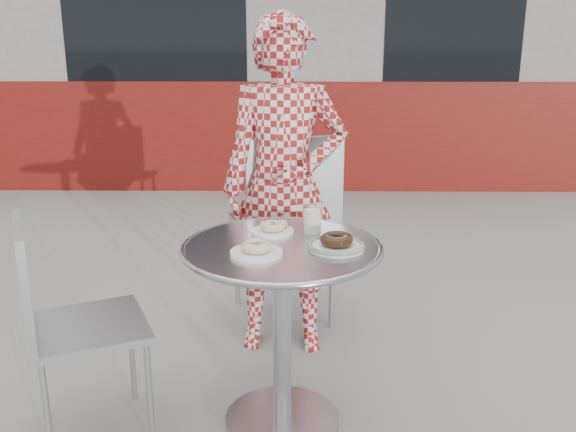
{
  "coord_description": "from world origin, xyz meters",
  "views": [
    {
      "loc": [
        0.03,
        -2.19,
        1.48
      ],
      "look_at": [
        0.0,
        0.09,
        0.8
      ],
      "focal_mm": 40.0,
      "sensor_mm": 36.0,
      "label": 1
    }
  ],
  "objects_px": {
    "bistro_table": "(282,292)",
    "seated_person": "(284,188)",
    "plate_near": "(256,250)",
    "plate_checker": "(336,244)",
    "chair_left": "(88,370)",
    "plate_far": "(273,228)",
    "chair_far": "(283,262)",
    "milk_cup": "(312,220)"
  },
  "relations": [
    {
      "from": "bistro_table",
      "to": "plate_checker",
      "type": "height_order",
      "value": "plate_checker"
    },
    {
      "from": "chair_far",
      "to": "plate_checker",
      "type": "xyz_separation_m",
      "value": [
        0.21,
        -0.98,
        0.44
      ]
    },
    {
      "from": "seated_person",
      "to": "milk_cup",
      "type": "xyz_separation_m",
      "value": [
        0.11,
        -0.52,
        0.01
      ]
    },
    {
      "from": "chair_left",
      "to": "plate_near",
      "type": "distance_m",
      "value": 0.79
    },
    {
      "from": "plate_near",
      "to": "milk_cup",
      "type": "height_order",
      "value": "milk_cup"
    },
    {
      "from": "bistro_table",
      "to": "plate_near",
      "type": "xyz_separation_m",
      "value": [
        -0.09,
        -0.1,
        0.19
      ]
    },
    {
      "from": "chair_far",
      "to": "plate_near",
      "type": "distance_m",
      "value": 1.14
    },
    {
      "from": "chair_left",
      "to": "seated_person",
      "type": "height_order",
      "value": "seated_person"
    },
    {
      "from": "plate_checker",
      "to": "milk_cup",
      "type": "bearing_deg",
      "value": 114.33
    },
    {
      "from": "milk_cup",
      "to": "plate_near",
      "type": "bearing_deg",
      "value": -128.9
    },
    {
      "from": "chair_far",
      "to": "plate_far",
      "type": "distance_m",
      "value": 0.92
    },
    {
      "from": "plate_far",
      "to": "seated_person",
      "type": "bearing_deg",
      "value": 86.46
    },
    {
      "from": "seated_person",
      "to": "plate_near",
      "type": "height_order",
      "value": "seated_person"
    },
    {
      "from": "seated_person",
      "to": "chair_far",
      "type": "bearing_deg",
      "value": 92.43
    },
    {
      "from": "plate_far",
      "to": "plate_near",
      "type": "distance_m",
      "value": 0.25
    },
    {
      "from": "chair_far",
      "to": "plate_checker",
      "type": "relative_size",
      "value": 4.89
    },
    {
      "from": "chair_left",
      "to": "plate_far",
      "type": "distance_m",
      "value": 0.86
    },
    {
      "from": "chair_far",
      "to": "plate_checker",
      "type": "distance_m",
      "value": 1.1
    },
    {
      "from": "milk_cup",
      "to": "plate_checker",
      "type": "bearing_deg",
      "value": -65.67
    },
    {
      "from": "chair_left",
      "to": "milk_cup",
      "type": "xyz_separation_m",
      "value": [
        0.82,
        0.21,
        0.52
      ]
    },
    {
      "from": "chair_left",
      "to": "seated_person",
      "type": "distance_m",
      "value": 1.14
    },
    {
      "from": "seated_person",
      "to": "plate_checker",
      "type": "bearing_deg",
      "value": -74.09
    },
    {
      "from": "plate_near",
      "to": "milk_cup",
      "type": "distance_m",
      "value": 0.31
    },
    {
      "from": "bistro_table",
      "to": "plate_checker",
      "type": "xyz_separation_m",
      "value": [
        0.19,
        -0.03,
        0.19
      ]
    },
    {
      "from": "seated_person",
      "to": "plate_near",
      "type": "distance_m",
      "value": 0.77
    },
    {
      "from": "plate_far",
      "to": "plate_near",
      "type": "xyz_separation_m",
      "value": [
        -0.05,
        -0.24,
        0.0
      ]
    },
    {
      "from": "chair_far",
      "to": "chair_left",
      "type": "height_order",
      "value": "chair_far"
    },
    {
      "from": "chair_left",
      "to": "plate_checker",
      "type": "relative_size",
      "value": 4.2
    },
    {
      "from": "plate_near",
      "to": "chair_left",
      "type": "bearing_deg",
      "value": 176.88
    },
    {
      "from": "bistro_table",
      "to": "seated_person",
      "type": "bearing_deg",
      "value": 90.29
    },
    {
      "from": "chair_left",
      "to": "seated_person",
      "type": "xyz_separation_m",
      "value": [
        0.71,
        0.73,
        0.51
      ]
    },
    {
      "from": "bistro_table",
      "to": "chair_far",
      "type": "xyz_separation_m",
      "value": [
        -0.01,
        0.95,
        -0.25
      ]
    },
    {
      "from": "bistro_table",
      "to": "seated_person",
      "type": "height_order",
      "value": "seated_person"
    },
    {
      "from": "plate_checker",
      "to": "chair_far",
      "type": "bearing_deg",
      "value": 101.81
    },
    {
      "from": "seated_person",
      "to": "milk_cup",
      "type": "distance_m",
      "value": 0.53
    },
    {
      "from": "chair_far",
      "to": "plate_near",
      "type": "relative_size",
      "value": 5.5
    },
    {
      "from": "seated_person",
      "to": "chair_left",
      "type": "bearing_deg",
      "value": -133.85
    },
    {
      "from": "chair_left",
      "to": "plate_checker",
      "type": "height_order",
      "value": "chair_left"
    },
    {
      "from": "chair_far",
      "to": "chair_left",
      "type": "distance_m",
      "value": 1.23
    },
    {
      "from": "plate_near",
      "to": "seated_person",
      "type": "bearing_deg",
      "value": 83.9
    },
    {
      "from": "chair_left",
      "to": "milk_cup",
      "type": "distance_m",
      "value": 0.99
    },
    {
      "from": "chair_far",
      "to": "plate_near",
      "type": "bearing_deg",
      "value": 69.7
    }
  ]
}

